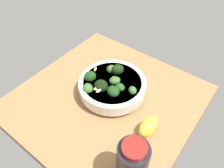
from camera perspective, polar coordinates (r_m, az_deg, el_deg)
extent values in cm
cube|color=#996D42|center=(75.10, -1.41, -4.56)|extent=(56.26, 56.26, 3.71)
cylinder|color=silver|center=(74.91, 0.00, -1.78)|extent=(12.29, 12.29, 1.31)
cylinder|color=silver|center=(72.99, 0.00, -0.39)|extent=(22.35, 22.35, 3.93)
cylinder|color=beige|center=(71.87, 0.00, 0.47)|extent=(19.18, 19.18, 0.80)
cylinder|color=#3C7A32|center=(77.09, 0.92, 3.32)|extent=(1.13, 1.04, 1.07)
ellipsoid|color=#2D6023|center=(76.28, 0.93, 3.99)|extent=(3.34, 3.19, 2.40)
cylinder|color=#2F662B|center=(76.36, -0.21, 3.01)|extent=(1.33, 1.39, 1.57)
ellipsoid|color=#386B2B|center=(75.32, -0.22, 3.88)|extent=(5.30, 4.68, 4.27)
cylinder|color=#4A8F3C|center=(73.67, -5.61, 0.98)|extent=(1.85, 1.87, 1.30)
ellipsoid|color=#194216|center=(72.44, -5.71, 1.97)|extent=(5.60, 6.34, 5.37)
cylinder|color=#589D47|center=(68.13, 0.31, -2.89)|extent=(2.09, 1.98, 1.43)
ellipsoid|color=#194216|center=(66.80, 0.32, -1.88)|extent=(5.98, 5.73, 4.21)
cylinder|color=#589D47|center=(70.74, -6.10, -2.04)|extent=(1.36, 1.54, 1.51)
ellipsoid|color=#386B2B|center=(69.53, -6.20, -1.13)|extent=(4.94, 4.75, 4.55)
cylinder|color=#3C7A32|center=(70.28, 0.71, -0.08)|extent=(1.89, 1.76, 1.58)
ellipsoid|color=#386B2B|center=(69.05, 0.72, 0.91)|extent=(4.88, 4.89, 4.01)
cylinder|color=#3C7A32|center=(75.46, 1.44, 2.64)|extent=(2.21, 2.25, 1.95)
ellipsoid|color=black|center=(74.12, 1.47, 3.75)|extent=(6.25, 5.86, 5.07)
cylinder|color=#4A8F3C|center=(69.97, -2.80, -1.61)|extent=(1.62, 1.68, 1.59)
ellipsoid|color=black|center=(68.48, -2.86, -0.46)|extent=(5.01, 5.35, 4.75)
cylinder|color=#2F662B|center=(69.95, 5.28, -2.47)|extent=(1.14, 1.21, 1.32)
ellipsoid|color=#386B2B|center=(68.93, 5.35, -1.71)|extent=(4.78, 4.12, 4.30)
cylinder|color=#4A8F3C|center=(70.11, 2.00, -1.76)|extent=(1.58, 1.81, 1.60)
ellipsoid|color=#23511C|center=(68.90, 2.03, -0.83)|extent=(4.82, 5.02, 4.42)
ellipsoid|color=#DBBC84|center=(75.17, -4.39, 3.91)|extent=(1.61, 1.84, 1.40)
ellipsoid|color=#DBBC84|center=(66.78, -3.60, -1.70)|extent=(1.43, 2.01, 0.69)
ellipsoid|color=#DBBC84|center=(72.19, 0.33, 1.56)|extent=(1.62, 2.06, 0.47)
ellipsoid|color=#DBBC84|center=(67.63, -4.06, -1.23)|extent=(1.91, 2.06, 0.69)
ellipsoid|color=yellow|center=(64.90, 9.42, -10.82)|extent=(4.65, 7.72, 4.81)
cylinder|color=black|center=(54.29, 5.24, -19.92)|extent=(7.43, 7.43, 13.34)
cylinder|color=maroon|center=(47.70, 5.85, -16.29)|extent=(5.55, 5.55, 1.36)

